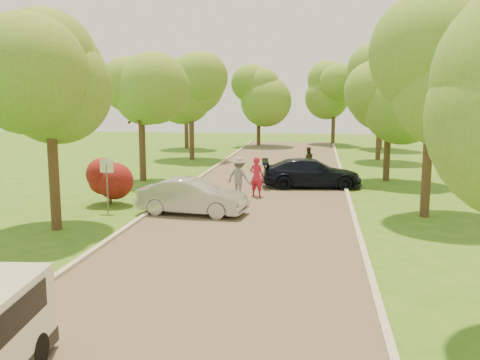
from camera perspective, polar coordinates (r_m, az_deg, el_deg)
The scene contains 22 objects.
ground at distance 17.17m, azimuth -0.75°, elevation -6.89°, with size 100.00×100.00×0.00m, color #2F6217.
road at distance 24.89m, azimuth 2.17°, elevation -1.86°, with size 8.00×60.00×0.01m, color #4C4438.
curb_left at distance 25.63m, azimuth -6.87°, elevation -1.48°, with size 0.18×60.00×0.12m, color #B2AD9E.
curb_right at distance 24.79m, azimuth 11.52°, elevation -1.96°, with size 0.18×60.00×0.12m, color #B2AD9E.
street_sign at distance 22.21m, azimuth -14.02°, elevation 0.62°, with size 0.55×0.06×2.17m.
red_shrub at distance 23.83m, azimuth -13.73°, elevation 0.06°, with size 1.70×1.70×1.95m.
tree_l_mida at distance 19.47m, azimuth -19.19°, elevation 9.90°, with size 4.71×4.60×7.39m.
tree_l_midb at distance 29.84m, azimuth -10.19°, elevation 8.66°, with size 4.30×4.20×6.62m.
tree_l_far at distance 39.36m, azimuth -4.94°, elevation 10.11°, with size 4.92×4.80×7.79m.
tree_r_mida at distance 21.77m, azimuth 20.39°, elevation 10.66°, with size 5.13×5.00×7.95m.
tree_r_midb at distance 30.56m, azimuth 16.04°, elevation 9.01°, with size 4.51×4.40×7.01m.
tree_r_far at distance 40.58m, azimuth 15.14°, elevation 10.32°, with size 5.33×5.20×8.34m.
tree_bg_a at distance 47.69m, azimuth -5.54°, elevation 9.73°, with size 5.12×5.00×7.72m.
tree_bg_b at distance 48.63m, azimuth 15.20°, elevation 9.71°, with size 5.12×5.00×7.95m.
tree_bg_c at distance 50.59m, azimuth 2.26°, elevation 9.39°, with size 4.92×4.80×7.33m.
tree_bg_d at distance 52.33m, azimuth 10.26°, elevation 9.56°, with size 5.12×5.00×7.72m.
silver_sedan at distance 21.36m, azimuth -5.11°, elevation -1.79°, with size 1.51×4.32×1.42m, color #A8A8AD.
dark_sedan at distance 27.74m, azimuth 7.61°, elevation 0.74°, with size 2.08×5.12×1.48m, color black.
longboard at distance 24.34m, azimuth -0.10°, elevation -1.88°, with size 0.62×0.97×0.11m.
skateboarder at distance 24.18m, azimuth -0.10°, elevation 0.31°, with size 1.19×0.68×1.84m, color gray.
person_striped at distance 24.93m, azimuth 1.79°, elevation 0.35°, with size 0.69×0.45×1.89m, color #BD1C37.
person_olive at distance 33.18m, azimuth 7.25°, elevation 2.18°, with size 0.76×0.60×1.57m, color #2B2F1C.
Camera 1 is at (2.62, -16.30, 4.72)m, focal length 40.00 mm.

